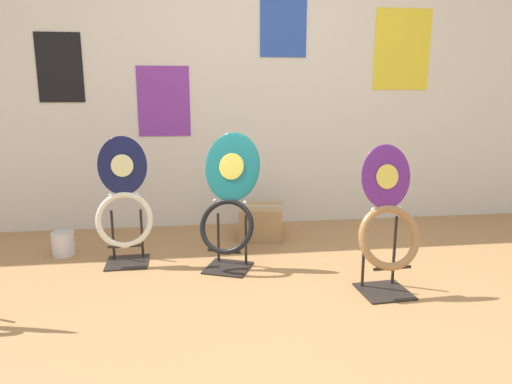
% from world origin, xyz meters
% --- Properties ---
extents(ground_plane, '(14.00, 14.00, 0.00)m').
position_xyz_m(ground_plane, '(0.00, 0.00, 0.00)').
color(ground_plane, '#A37547').
extents(wall_back, '(8.00, 0.07, 2.60)m').
position_xyz_m(wall_back, '(0.00, 2.05, 1.30)').
color(wall_back, silver).
rests_on(wall_back, ground_plane).
extents(toilet_seat_display_navy_moon, '(0.38, 0.29, 0.87)m').
position_xyz_m(toilet_seat_display_navy_moon, '(-0.96, 1.15, 0.38)').
color(toilet_seat_display_navy_moon, black).
rests_on(toilet_seat_display_navy_moon, ground_plane).
extents(toilet_seat_display_purple_note, '(0.38, 0.30, 0.86)m').
position_xyz_m(toilet_seat_display_purple_note, '(0.59, 0.47, 0.40)').
color(toilet_seat_display_purple_note, black).
rests_on(toilet_seat_display_purple_note, ground_plane).
extents(toilet_seat_display_teal_sax, '(0.46, 0.43, 0.89)m').
position_xyz_m(toilet_seat_display_teal_sax, '(-0.27, 1.00, 0.44)').
color(toilet_seat_display_teal_sax, black).
rests_on(toilet_seat_display_teal_sax, ground_plane).
extents(paint_can, '(0.16, 0.16, 0.17)m').
position_xyz_m(paint_can, '(-1.44, 1.37, 0.09)').
color(paint_can, silver).
rests_on(paint_can, ground_plane).
extents(storage_box, '(0.39, 0.40, 0.26)m').
position_xyz_m(storage_box, '(0.03, 1.59, 0.13)').
color(storage_box, '#A37F51').
rests_on(storage_box, ground_plane).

